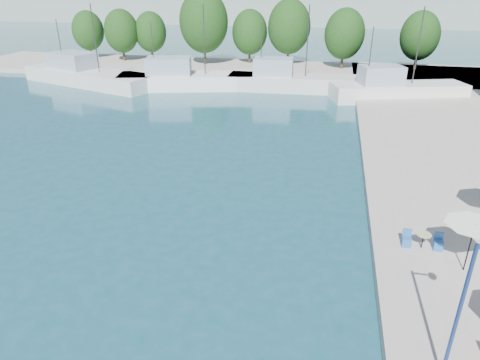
% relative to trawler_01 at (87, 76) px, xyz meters
% --- Properties ---
extents(quay_far, '(90.00, 16.00, 0.60)m').
position_rel_trawler_01_xyz_m(quay_far, '(19.91, 12.38, -0.77)').
color(quay_far, '#ABA49B').
rests_on(quay_far, ground).
extents(hill_east, '(140.00, 40.00, 12.00)m').
position_rel_trawler_01_xyz_m(hill_east, '(67.91, 125.38, 4.93)').
color(hill_east, gray).
rests_on(hill_east, ground).
extents(trawler_01, '(20.10, 11.17, 10.20)m').
position_rel_trawler_01_xyz_m(trawler_01, '(0.00, 0.00, 0.00)').
color(trawler_01, silver).
rests_on(trawler_01, ground).
extents(trawler_02, '(18.29, 8.89, 10.20)m').
position_rel_trawler_01_xyz_m(trawler_02, '(13.64, 0.24, 0.00)').
color(trawler_02, white).
rests_on(trawler_02, ground).
extents(trawler_03, '(15.65, 4.81, 10.20)m').
position_rel_trawler_01_xyz_m(trawler_03, '(26.04, 1.86, 0.00)').
color(trawler_03, silver).
rests_on(trawler_03, ground).
extents(trawler_04, '(15.34, 8.15, 10.20)m').
position_rel_trawler_01_xyz_m(trawler_04, '(38.17, -0.29, 0.00)').
color(trawler_04, silver).
rests_on(trawler_04, ground).
extents(tree_01, '(5.03, 5.03, 7.45)m').
position_rel_trawler_01_xyz_m(tree_01, '(-8.74, 16.33, 3.83)').
color(tree_01, '#3F2B19').
rests_on(tree_01, quay_far).
extents(tree_02, '(5.29, 5.29, 7.84)m').
position_rel_trawler_01_xyz_m(tree_02, '(-1.97, 14.72, 4.05)').
color(tree_02, '#3F2B19').
rests_on(tree_02, quay_far).
extents(tree_03, '(5.01, 5.01, 7.41)m').
position_rel_trawler_01_xyz_m(tree_03, '(2.06, 16.73, 3.81)').
color(tree_03, '#3F2B19').
rests_on(tree_03, quay_far).
extents(tree_04, '(7.23, 7.23, 10.70)m').
position_rel_trawler_01_xyz_m(tree_04, '(11.74, 14.20, 5.71)').
color(tree_04, '#3F2B19').
rests_on(tree_04, quay_far).
extents(tree_05, '(5.35, 5.35, 7.92)m').
position_rel_trawler_01_xyz_m(tree_05, '(18.20, 16.87, 4.10)').
color(tree_05, '#3F2B19').
rests_on(tree_05, quay_far).
extents(tree_06, '(6.37, 6.37, 9.43)m').
position_rel_trawler_01_xyz_m(tree_06, '(24.15, 17.10, 4.98)').
color(tree_06, '#3F2B19').
rests_on(tree_06, quay_far).
extents(tree_07, '(5.64, 5.64, 8.35)m').
position_rel_trawler_01_xyz_m(tree_07, '(32.31, 14.93, 4.35)').
color(tree_07, '#3F2B19').
rests_on(tree_07, quay_far).
extents(tree_08, '(5.43, 5.43, 8.03)m').
position_rel_trawler_01_xyz_m(tree_08, '(42.70, 16.61, 4.17)').
color(tree_08, '#3F2B19').
rests_on(tree_08, quay_far).
extents(umbrella_white, '(2.47, 2.47, 2.27)m').
position_rel_trawler_01_xyz_m(umbrella_white, '(37.63, -33.51, 1.55)').
color(umbrella_white, black).
rests_on(umbrella_white, quay_right).
extents(cafe_table_02, '(1.82, 0.70, 0.76)m').
position_rel_trawler_01_xyz_m(cafe_table_02, '(36.12, -32.08, -0.18)').
color(cafe_table_02, black).
rests_on(cafe_table_02, quay_right).
extents(street_lamp, '(1.04, 0.36, 5.03)m').
position_rel_trawler_01_xyz_m(street_lamp, '(35.86, -39.69, 3.02)').
color(street_lamp, navy).
rests_on(street_lamp, quay_right).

